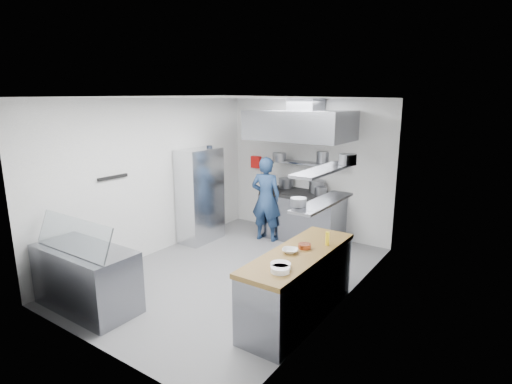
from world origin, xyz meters
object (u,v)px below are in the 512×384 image
Objects in this scene: gas_range at (302,217)px; wire_rack at (200,195)px; chef at (266,199)px; display_case at (86,278)px.

wire_rack is (-1.63, -1.21, 0.48)m from gas_range.
chef reaches higher than gas_range.
display_case is (-0.54, -3.64, -0.42)m from chef.
chef is 3.70m from display_case.
gas_range is 4.25m from display_case.
wire_rack is at bearing 23.94° from chef.
display_case is at bearing -105.02° from gas_range.
gas_range is 0.86× the size of wire_rack.
chef is 1.13× the size of display_case.
gas_range is 2.09m from wire_rack.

